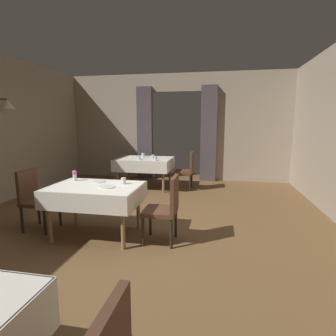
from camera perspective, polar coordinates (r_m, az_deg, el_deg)
ground at (r=4.01m, az=-7.97°, el=-14.45°), size 10.08×10.08×0.00m
wall_back at (r=7.73m, az=1.89°, el=8.88°), size 6.40×0.27×3.00m
dining_table_mid at (r=3.94m, az=-15.35°, el=-5.07°), size 1.29×0.90×0.75m
dining_table_far at (r=6.71m, az=-5.07°, el=1.33°), size 1.38×1.06×0.75m
chair_mid_right at (r=3.64m, az=-0.44°, el=-8.18°), size 0.44×0.44×0.93m
chair_mid_left at (r=4.56m, az=-26.65°, el=-5.55°), size 0.44×0.44×0.93m
chair_far_right at (r=6.54m, az=4.06°, el=-0.15°), size 0.44×0.44×0.93m
flower_vase_mid at (r=4.33m, az=-19.44°, el=-1.43°), size 0.07×0.07×0.17m
plate_mid_b at (r=4.14m, az=-14.62°, el=-2.86°), size 0.19×0.19×0.01m
glass_mid_c at (r=3.92m, az=-9.55°, el=-2.74°), size 0.07×0.07×0.09m
plate_mid_d at (r=3.79m, az=-13.02°, el=-3.96°), size 0.23×0.23×0.01m
glass_far_a at (r=6.41m, az=-6.26°, el=2.12°), size 0.08×0.08×0.09m
glass_far_b at (r=6.91m, az=-5.38°, el=2.79°), size 0.08×0.08×0.11m
glass_far_c at (r=6.28m, az=-2.70°, el=2.08°), size 0.07×0.07×0.10m
glass_far_d at (r=6.58m, az=-3.24°, el=2.44°), size 0.07×0.07×0.10m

